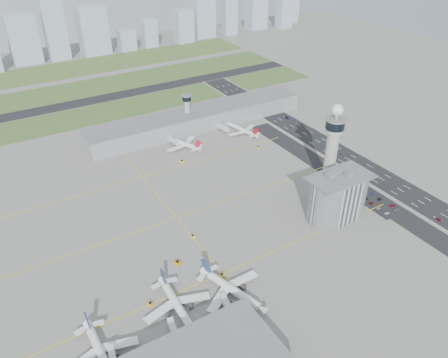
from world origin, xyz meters
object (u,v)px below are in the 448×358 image
airplane_far_a (181,140)px  car_hw_2 (287,118)px  tug_3 (193,236)px  car_lot_8 (380,199)px  car_lot_10 (364,189)px  tug_0 (150,304)px  car_lot_7 (393,205)px  tug_1 (177,262)px  car_hw_1 (342,154)px  jet_bridge_far_1 (218,127)px  car_hw_0 (439,219)px  airplane_near_b (178,303)px  airplane_far_b (242,127)px  control_tower (332,144)px  car_lot_9 (372,194)px  tug_2 (222,275)px  tug_4 (182,161)px  car_lot_2 (371,203)px  tug_5 (258,147)px  car_lot_1 (379,208)px  car_lot_6 (397,210)px  airplane_near_a (101,352)px  car_lot_3 (365,199)px  car_lot_4 (356,193)px  jet_bridge_near_1 (178,344)px  jet_bridge_near_2 (232,317)px  car_lot_0 (387,213)px  car_lot_11 (360,187)px  secondary_tower (187,109)px  airplane_near_c (233,286)px  admin_building (337,197)px  car_hw_4 (242,100)px  jet_bridge_far_0 (169,139)px  car_lot_5 (351,190)px

airplane_far_a → car_hw_2: 114.35m
tug_3 → car_lot_8: tug_3 is taller
airplane_far_a → car_lot_10: 154.53m
tug_0 → car_hw_2: 254.73m
car_lot_7 → tug_1: bearing=86.6°
car_lot_10 → car_hw_1: 53.20m
jet_bridge_far_1 → car_hw_0: size_ratio=3.96×
airplane_far_a → car_hw_1: size_ratio=11.86×
airplane_near_b → airplane_far_b: airplane_near_b is taller
control_tower → car_lot_9: size_ratio=19.27×
tug_3 → jet_bridge_far_1: bearing=-135.8°
tug_2 → tug_4: (37.46, 126.11, -0.02)m
tug_2 → car_lot_2: 125.23m
tug_5 → car_lot_1: (19.97, -114.94, -0.32)m
tug_5 → car_lot_6: (29.21, -122.47, -0.25)m
jet_bridge_far_1 → car_lot_2: bearing=1.4°
airplane_near_a → tug_1: size_ratio=11.62×
car_lot_3 → car_lot_4: size_ratio=1.15×
tug_2 → car_lot_10: (133.85, 21.80, -0.46)m
jet_bridge_near_1 → tug_2: size_ratio=3.93×
jet_bridge_near_2 → car_lot_0: 138.40m
car_lot_4 → car_lot_11: size_ratio=0.81×
car_lot_6 → tug_5: bearing=19.1°
car_lot_1 → car_lot_0: bearing=-171.7°
car_hw_2 → car_lot_11: bearing=-105.0°
secondary_tower → airplane_far_a: (-21.79, -30.40, -13.09)m
airplane_near_c → airplane_far_a: airplane_near_c is taller
airplane_near_b → car_lot_11: (165.14, 35.13, -5.39)m
tug_2 → car_lot_7: tug_2 is taller
airplane_far_b → car_lot_2: airplane_far_b is taller
airplane_far_a → car_hw_2: size_ratio=9.03×
car_lot_10 → admin_building: bearing=116.5°
airplane_near_c → car_hw_4: 272.65m
tug_0 → tug_1: 32.79m
jet_bridge_far_0 → car_lot_7: 190.51m
jet_bridge_near_2 → car_lot_10: (145.36, 51.09, -2.27)m
airplane_far_a → jet_bridge_far_0: bearing=2.6°
car_lot_9 → car_hw_2: 139.52m
airplane_near_a → jet_bridge_far_0: 215.82m
car_lot_2 → car_lot_10: (8.79, 15.27, 0.02)m
control_tower → car_lot_2: bearing=-70.8°
car_lot_11 → car_lot_2: bearing=160.6°
airplane_near_b → car_lot_11: airplane_near_b is taller
tug_3 → car_lot_9: bearing=160.1°
airplane_near_a → car_hw_2: bearing=124.1°
jet_bridge_near_1 → car_lot_5: jet_bridge_near_1 is taller
jet_bridge_near_1 → car_lot_4: jet_bridge_near_1 is taller
airplane_near_b → car_lot_11: size_ratio=9.79×
tug_1 → tug_2: (16.89, -21.92, -0.03)m
tug_4 → car_lot_10: bearing=117.6°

